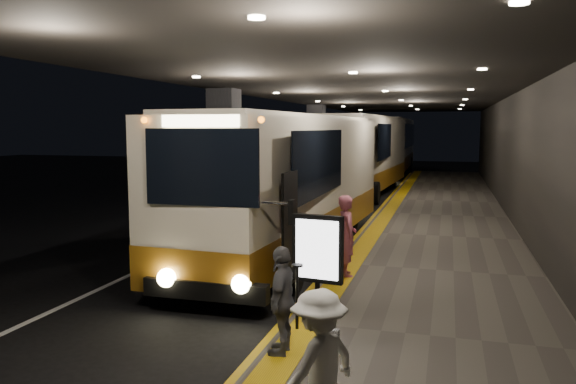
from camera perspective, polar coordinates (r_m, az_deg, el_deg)
The scene contains 17 objects.
ground at distance 13.00m, azimuth -6.93°, elevation -8.02°, with size 90.00×90.00×0.00m, color black.
lane_line_white at distance 18.19m, azimuth -6.03°, elevation -3.80°, with size 0.12×50.00×0.01m, color silver.
kerb_stripe_yellow at distance 17.09m, azimuth 7.02°, elevation -4.48°, with size 0.18×50.00×0.01m, color gold.
sidewalk at distance 16.88m, azimuth 15.12°, elevation -4.56°, with size 4.50×50.00×0.15m, color #514C44.
tactile_strip at distance 16.99m, azimuth 8.70°, elevation -4.05°, with size 0.50×50.00×0.01m, color gold.
terminal_wall at distance 16.71m, azimuth 23.19°, elevation 5.13°, with size 0.10×50.00×6.00m, color black.
support_columns at distance 16.89m, azimuth -6.45°, elevation 2.91°, with size 0.80×24.80×4.40m.
canopy at distance 16.81m, azimuth 7.76°, elevation 11.06°, with size 9.00×50.00×0.40m, color black.
coach_main at distance 14.63m, azimuth 0.32°, elevation 0.31°, with size 2.93×11.26×3.48m.
coach_second at distance 27.87m, azimuth 7.65°, elevation 3.46°, with size 3.13×11.97×3.72m.
coach_third at distance 40.73m, azimuth 10.36°, elevation 4.43°, with size 2.59×12.14×3.81m.
passenger_boarding at distance 11.87m, azimuth 5.99°, elevation -4.43°, with size 0.63×0.41×1.71m, color #B15266.
passenger_waiting_white at distance 5.84m, azimuth 3.13°, elevation -17.13°, with size 0.99×0.46×1.53m, color silver.
passenger_waiting_grey at distance 7.83m, azimuth -0.58°, elevation -10.92°, with size 0.89×0.46×1.52m, color #4A4A4E.
bag_polka at distance 8.14m, azimuth 4.25°, elevation -14.75°, with size 0.26×0.11×0.31m, color black.
info_sign at distance 8.86m, azimuth 3.01°, elevation -6.02°, with size 0.84×0.22×1.76m.
stanchion_post at distance 8.79m, azimuth 0.93°, elevation -10.68°, with size 0.05×0.05×1.02m, color black.
Camera 1 is at (4.93, -11.58, 3.26)m, focal length 35.00 mm.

